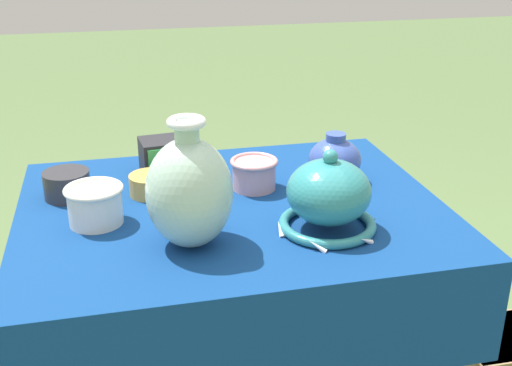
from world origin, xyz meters
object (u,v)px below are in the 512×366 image
Objects in this scene: jar_round_cobalt at (335,159)px; pot_squat_ochre at (151,185)px; cup_wide_rose at (254,173)px; vase_tall_bulbous at (189,191)px; vase_dome_bell at (328,197)px; cup_wide_ivory at (95,204)px; mosaic_tile_box at (170,155)px; pot_squat_charcoal at (67,185)px.

pot_squat_ochre is (-0.47, 0.02, -0.03)m from jar_round_cobalt.
cup_wide_rose reaches higher than pot_squat_ochre.
vase_dome_bell is (0.30, 0.00, -0.05)m from vase_tall_bulbous.
cup_wide_ivory is at bearing 142.93° from vase_tall_bulbous.
cup_wide_ivory is 1.23× the size of pot_squat_ochre.
vase_dome_bell is 0.52m from mosaic_tile_box.
pot_squat_charcoal is at bearing 130.23° from vase_tall_bulbous.
mosaic_tile_box is 1.19× the size of jar_round_cobalt.
mosaic_tile_box reaches higher than cup_wide_rose.
cup_wide_ivory is at bearing -163.74° from cup_wide_rose.
pot_squat_charcoal is at bearing 173.81° from cup_wide_rose.
vase_dome_bell is 2.12× the size of pot_squat_ochre.
vase_dome_bell reaches higher than mosaic_tile_box.
vase_tall_bulbous is 0.31m from vase_dome_bell.
jar_round_cobalt is at bearing -2.01° from pot_squat_ochre.
mosaic_tile_box is 0.29m from pot_squat_charcoal.
vase_dome_bell is 0.52m from cup_wide_ivory.
jar_round_cobalt is 0.62m from cup_wide_ivory.
vase_dome_bell is at bearing -28.54° from pot_squat_charcoal.
vase_dome_bell reaches higher than pot_squat_ochre.
jar_round_cobalt is at bearing -3.78° from pot_squat_charcoal.
vase_tall_bulbous is 2.04× the size of jar_round_cobalt.
jar_round_cobalt is (0.41, -0.16, 0.01)m from mosaic_tile_box.
vase_tall_bulbous is 0.34m from cup_wide_rose.
pot_squat_ochre is at bearing 177.99° from jar_round_cobalt.
cup_wide_ivory reaches higher than cup_wide_rose.
vase_dome_bell is 0.46m from pot_squat_ochre.
vase_dome_bell is 0.28m from cup_wide_rose.
cup_wide_rose is at bearing 16.26° from cup_wide_ivory.
mosaic_tile_box is at bearing 125.31° from vase_dome_bell.
vase_tall_bulbous is 2.10× the size of cup_wide_ivory.
cup_wide_ivory is at bearing -168.89° from jar_round_cobalt.
jar_round_cobalt is at bearing 11.11° from cup_wide_ivory.
vase_tall_bulbous reaches higher than jar_round_cobalt.
mosaic_tile_box is 0.26m from cup_wide_rose.
vase_dome_bell is 0.28m from jar_round_cobalt.
mosaic_tile_box is at bearing 158.37° from jar_round_cobalt.
cup_wide_rose is (0.46, -0.05, 0.01)m from pot_squat_charcoal.
pot_squat_ochre is at bearing -7.90° from pot_squat_charcoal.
vase_tall_bulbous is at bearing -37.07° from cup_wide_ivory.
pot_squat_charcoal is (-0.26, -0.12, -0.01)m from mosaic_tile_box.
mosaic_tile_box is at bearing 24.13° from pot_squat_charcoal.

